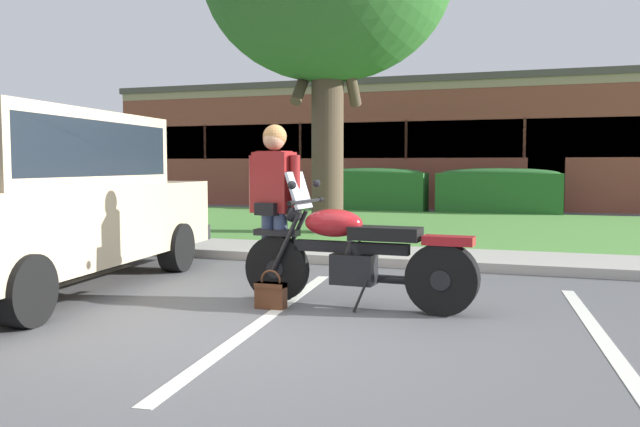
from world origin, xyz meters
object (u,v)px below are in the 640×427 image
object	(u,v)px
hedge_left	(371,189)
handbag	(271,293)
motorcycle	(364,256)
rider_person	(274,199)
hedge_center_left	(499,190)
brick_building	(434,147)
parked_suv_adjacent	(34,200)

from	to	relation	value
hedge_left	handbag	bearing A→B (deg)	-79.13
motorcycle	rider_person	xyz separation A→B (m)	(-0.92, 0.06, 0.50)
handbag	hedge_left	bearing A→B (deg)	100.87
handbag	hedge_center_left	bearing A→B (deg)	85.20
rider_person	hedge_left	world-z (taller)	rider_person
motorcycle	brick_building	size ratio (longest dim) A/B	0.11
rider_person	handbag	bearing A→B (deg)	-72.10
motorcycle	brick_building	bearing A→B (deg)	97.81
brick_building	hedge_center_left	bearing A→B (deg)	-66.21
rider_person	hedge_center_left	bearing A→B (deg)	84.54
parked_suv_adjacent	brick_building	bearing A→B (deg)	87.35
hedge_center_left	handbag	bearing A→B (deg)	-94.80
hedge_center_left	rider_person	bearing A→B (deg)	-95.46
rider_person	brick_building	distance (m)	18.89
brick_building	hedge_left	bearing A→B (deg)	-95.80
handbag	brick_building	world-z (taller)	brick_building
rider_person	brick_building	world-z (taller)	brick_building
parked_suv_adjacent	hedge_center_left	xyz separation A→B (m)	(3.73, 12.70, -0.30)
motorcycle	handbag	xyz separation A→B (m)	(-0.80, -0.30, -0.34)
motorcycle	hedge_left	distance (m)	12.81
parked_suv_adjacent	hedge_center_left	world-z (taller)	parked_suv_adjacent
motorcycle	rider_person	world-z (taller)	rider_person
motorcycle	hedge_center_left	distance (m)	12.39
handbag	hedge_center_left	distance (m)	12.74
rider_person	brick_building	xyz separation A→B (m)	(-1.67, 18.79, 1.00)
rider_person	parked_suv_adjacent	xyz separation A→B (m)	(-2.55, -0.37, -0.04)
hedge_center_left	motorcycle	bearing A→B (deg)	-91.20
handbag	parked_suv_adjacent	distance (m)	2.79
rider_person	hedge_center_left	size ratio (longest dim) A/B	0.53
parked_suv_adjacent	hedge_center_left	size ratio (longest dim) A/B	1.55
rider_person	parked_suv_adjacent	bearing A→B (deg)	-171.84
rider_person	parked_suv_adjacent	world-z (taller)	parked_suv_adjacent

